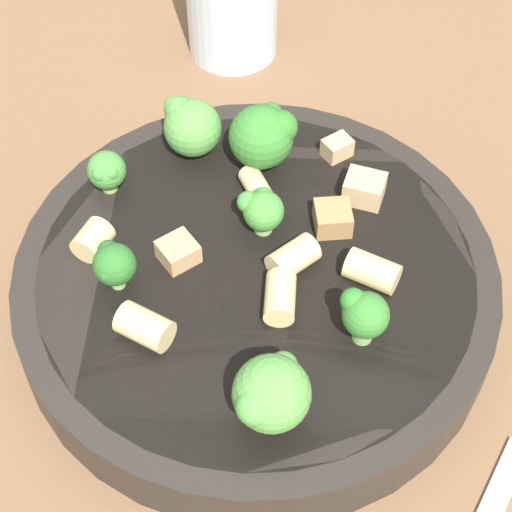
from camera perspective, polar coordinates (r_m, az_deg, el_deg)
The scene contains 20 objects.
ground_plane at distance 0.50m, azimuth 0.00°, elevation -3.20°, with size 2.00×2.00×0.00m, color brown.
pasta_bowl at distance 0.49m, azimuth 0.00°, elevation -1.80°, with size 0.27×0.27×0.04m.
broccoli_floret_0 at distance 0.51m, azimuth -9.94°, elevation 5.60°, with size 0.02×0.02×0.03m.
broccoli_floret_1 at distance 0.52m, azimuth -4.42°, elevation 8.72°, with size 0.04×0.04×0.04m.
broccoli_floret_2 at distance 0.51m, azimuth 0.52°, elevation 8.06°, with size 0.04×0.04×0.04m.
broccoli_floret_3 at distance 0.46m, azimuth -9.47°, elevation -0.54°, with size 0.02×0.02×0.03m.
broccoli_floret_4 at distance 0.43m, azimuth 7.14°, elevation -3.82°, with size 0.03×0.02×0.03m.
broccoli_floret_5 at distance 0.40m, azimuth 0.94°, elevation -9.20°, with size 0.04×0.04×0.04m.
broccoli_floret_6 at distance 0.48m, azimuth 0.37°, elevation 3.18°, with size 0.03×0.03×0.03m.
rigatoni_0 at distance 0.48m, azimuth -10.83°, elevation 1.06°, with size 0.02×0.02×0.02m, color #E0C67F.
rigatoni_1 at distance 0.45m, azimuth 1.61°, elevation -2.77°, with size 0.02×0.02×0.03m, color #E0C67F.
rigatoni_2 at distance 0.50m, azimuth 0.00°, elevation 4.70°, with size 0.01×0.01×0.02m, color #E0C67F.
rigatoni_3 at distance 0.47m, azimuth 2.49°, elevation -0.12°, with size 0.02×0.02×0.03m, color #E0C67F.
rigatoni_4 at distance 0.47m, azimuth 7.75°, elevation -1.00°, with size 0.02×0.02×0.03m, color #E0C67F.
rigatoni_5 at distance 0.44m, azimuth -7.43°, elevation -4.70°, with size 0.02×0.02×0.03m, color #E0C67F.
chicken_chunk_0 at distance 0.47m, azimuth -5.22°, elevation 0.29°, with size 0.02×0.02×0.01m, color tan.
chicken_chunk_1 at distance 0.51m, azimuth 7.24°, elevation 4.48°, with size 0.02×0.02×0.02m, color tan.
chicken_chunk_2 at distance 0.49m, azimuth 5.14°, elevation 2.53°, with size 0.02×0.02×0.01m, color #A87A4C.
chicken_chunk_3 at distance 0.53m, azimuth 5.43°, elevation 7.20°, with size 0.02×0.01×0.01m, color tan.
drinking_glass at distance 0.64m, azimuth -1.60°, elevation 16.58°, with size 0.07×0.07×0.10m.
Camera 1 is at (0.12, -0.26, 0.41)m, focal length 60.00 mm.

